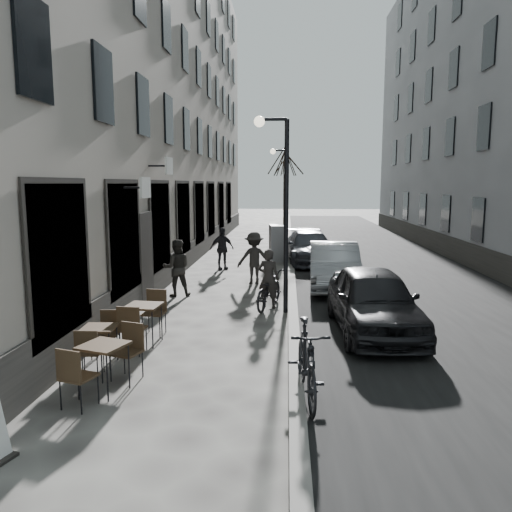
# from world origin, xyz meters

# --- Properties ---
(ground) EXTENTS (120.00, 120.00, 0.00)m
(ground) POSITION_xyz_m (0.00, 0.00, 0.00)
(ground) COLOR #3E3B38
(ground) RESTS_ON ground
(road) EXTENTS (7.30, 60.00, 0.00)m
(road) POSITION_xyz_m (3.85, 16.00, 0.00)
(road) COLOR black
(road) RESTS_ON ground
(kerb) EXTENTS (0.25, 60.00, 0.12)m
(kerb) POSITION_xyz_m (0.20, 16.00, 0.06)
(kerb) COLOR slate
(kerb) RESTS_ON ground
(building_left) EXTENTS (4.00, 35.00, 16.00)m
(building_left) POSITION_xyz_m (-6.00, 16.50, 8.00)
(building_left) COLOR #AC9E90
(building_left) RESTS_ON ground
(building_right) EXTENTS (4.00, 35.00, 16.00)m
(building_right) POSITION_xyz_m (9.50, 16.50, 8.00)
(building_right) COLOR gray
(building_right) RESTS_ON ground
(streetlamp_near) EXTENTS (0.90, 0.28, 5.09)m
(streetlamp_near) POSITION_xyz_m (-0.17, 6.00, 3.16)
(streetlamp_near) COLOR black
(streetlamp_near) RESTS_ON ground
(streetlamp_far) EXTENTS (0.90, 0.28, 5.09)m
(streetlamp_far) POSITION_xyz_m (-0.17, 18.00, 3.16)
(streetlamp_far) COLOR black
(streetlamp_far) RESTS_ON ground
(tree_near) EXTENTS (2.40, 2.40, 5.70)m
(tree_near) POSITION_xyz_m (-0.10, 21.00, 4.66)
(tree_near) COLOR black
(tree_near) RESTS_ON ground
(tree_far) EXTENTS (2.40, 2.40, 5.70)m
(tree_far) POSITION_xyz_m (-0.10, 27.00, 4.66)
(tree_far) COLOR black
(tree_far) RESTS_ON ground
(bistro_set_a) EXTENTS (0.94, 1.69, 0.97)m
(bistro_set_a) POSITION_xyz_m (-2.94, 0.68, 0.50)
(bistro_set_a) COLOR #332516
(bistro_set_a) RESTS_ON ground
(bistro_set_b) EXTENTS (0.64, 1.51, 0.88)m
(bistro_set_b) POSITION_xyz_m (-3.47, 1.90, 0.45)
(bistro_set_b) COLOR #332516
(bistro_set_b) RESTS_ON ground
(bistro_set_c) EXTENTS (0.75, 1.73, 1.01)m
(bistro_set_c) POSITION_xyz_m (-3.01, 3.20, 0.52)
(bistro_set_c) COLOR #332516
(bistro_set_c) RESTS_ON ground
(utility_cabinet) EXTENTS (0.73, 1.13, 1.58)m
(utility_cabinet) POSITION_xyz_m (-0.43, 14.97, 0.79)
(utility_cabinet) COLOR slate
(utility_cabinet) RESTS_ON ground
(bicycle) EXTENTS (1.16, 2.02, 1.00)m
(bicycle) POSITION_xyz_m (-0.47, 6.47, 0.50)
(bicycle) COLOR black
(bicycle) RESTS_ON ground
(cyclist_rider) EXTENTS (0.68, 0.54, 1.64)m
(cyclist_rider) POSITION_xyz_m (-0.47, 6.47, 0.82)
(cyclist_rider) COLOR #272321
(cyclist_rider) RESTS_ON ground
(pedestrian_near) EXTENTS (0.96, 0.81, 1.73)m
(pedestrian_near) POSITION_xyz_m (-3.31, 7.77, 0.86)
(pedestrian_near) COLOR black
(pedestrian_near) RESTS_ON ground
(pedestrian_mid) EXTENTS (1.24, 0.86, 1.77)m
(pedestrian_mid) POSITION_xyz_m (-1.08, 9.77, 0.88)
(pedestrian_mid) COLOR black
(pedestrian_mid) RESTS_ON ground
(pedestrian_far) EXTENTS (1.06, 0.82, 1.67)m
(pedestrian_far) POSITION_xyz_m (-2.55, 12.57, 0.84)
(pedestrian_far) COLOR black
(pedestrian_far) RESTS_ON ground
(car_near) EXTENTS (1.96, 4.47, 1.50)m
(car_near) POSITION_xyz_m (2.01, 4.35, 0.75)
(car_near) COLOR black
(car_near) RESTS_ON ground
(car_mid) EXTENTS (1.72, 4.50, 1.47)m
(car_mid) POSITION_xyz_m (1.57, 9.27, 0.73)
(car_mid) COLOR #919499
(car_mid) RESTS_ON ground
(car_far) EXTENTS (2.32, 4.83, 1.36)m
(car_far) POSITION_xyz_m (1.00, 14.37, 0.68)
(car_far) COLOR #32343B
(car_far) RESTS_ON ground
(moped) EXTENTS (0.76, 2.10, 1.24)m
(moped) POSITION_xyz_m (0.35, 0.62, 0.62)
(moped) COLOR black
(moped) RESTS_ON ground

